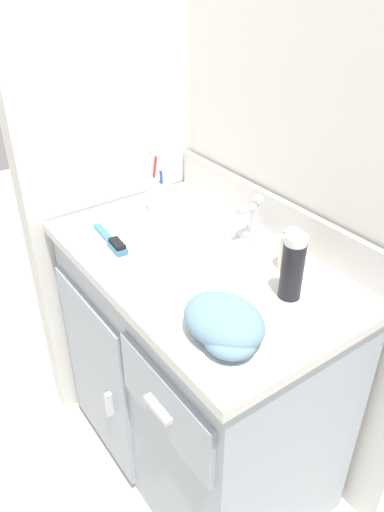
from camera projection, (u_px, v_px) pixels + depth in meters
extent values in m
plane|color=beige|center=(198.00, 451.00, 1.80)|extent=(6.00, 6.00, 0.00)
cube|color=silver|center=(296.00, 139.00, 1.37)|extent=(1.07, 0.08, 2.20)
cube|color=silver|center=(107.00, 115.00, 1.55)|extent=(0.08, 0.63, 2.20)
cube|color=#9EA8B2|center=(199.00, 372.00, 1.59)|extent=(0.86, 0.51, 0.80)
cube|color=#9EA8B2|center=(96.00, 377.00, 1.62)|extent=(0.41, 0.02, 0.64)
cube|color=#9EA8B2|center=(164.00, 406.00, 1.19)|extent=(0.38, 0.02, 0.19)
cube|color=silver|center=(109.00, 404.00, 1.53)|extent=(0.02, 0.02, 0.09)
cube|color=silver|center=(158.00, 409.00, 1.18)|extent=(0.10, 0.02, 0.01)
cube|color=silver|center=(200.00, 264.00, 1.37)|extent=(0.89, 0.55, 0.03)
ellipsoid|color=beige|center=(200.00, 289.00, 1.41)|extent=(0.38, 0.32, 0.20)
cylinder|color=silver|center=(200.00, 315.00, 1.46)|extent=(0.03, 0.03, 0.01)
cube|color=silver|center=(274.00, 214.00, 1.46)|extent=(0.89, 0.02, 0.11)
cube|color=silver|center=(252.00, 236.00, 1.44)|extent=(0.09, 0.06, 0.02)
cylinder|color=silver|center=(254.00, 220.00, 1.42)|extent=(0.02, 0.02, 0.08)
cylinder|color=silver|center=(247.00, 209.00, 1.38)|extent=(0.02, 0.06, 0.02)
sphere|color=silver|center=(258.00, 199.00, 1.39)|extent=(0.03, 0.03, 0.03)
cylinder|color=silver|center=(160.00, 196.00, 1.57)|extent=(0.08, 0.08, 0.11)
cylinder|color=blue|center=(162.00, 189.00, 1.53)|extent=(0.03, 0.01, 0.16)
cube|color=white|center=(162.00, 166.00, 1.48)|extent=(0.01, 0.02, 0.03)
cylinder|color=#D13838|center=(153.00, 181.00, 1.57)|extent=(0.05, 0.01, 0.18)
cube|color=white|center=(149.00, 153.00, 1.53)|extent=(0.02, 0.02, 0.03)
cylinder|color=beige|center=(291.00, 253.00, 1.30)|extent=(0.06, 0.06, 0.09)
cylinder|color=silver|center=(293.00, 233.00, 1.26)|extent=(0.03, 0.03, 0.03)
cylinder|color=silver|center=(289.00, 231.00, 1.25)|extent=(0.01, 0.03, 0.01)
cylinder|color=black|center=(292.00, 271.00, 1.18)|extent=(0.05, 0.05, 0.15)
cylinder|color=white|center=(296.00, 240.00, 1.13)|extent=(0.05, 0.05, 0.02)
cube|color=teal|center=(104.00, 234.00, 1.46)|extent=(0.12, 0.03, 0.01)
cube|color=teal|center=(118.00, 248.00, 1.39)|extent=(0.08, 0.04, 0.02)
cube|color=black|center=(117.00, 244.00, 1.38)|extent=(0.06, 0.03, 0.01)
ellipsoid|color=#6B8EA8|center=(224.00, 320.00, 1.08)|extent=(0.20, 0.16, 0.08)
ellipsoid|color=#7095B0|center=(230.00, 339.00, 1.04)|extent=(0.12, 0.11, 0.05)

